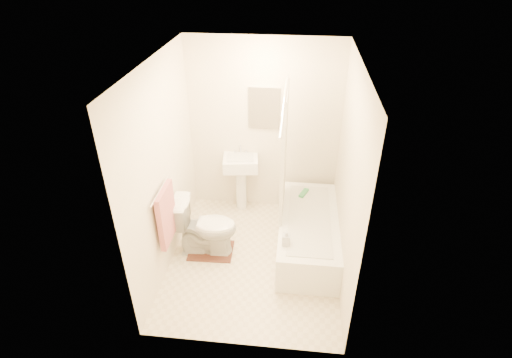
# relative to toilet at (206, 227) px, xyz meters

# --- Properties ---
(floor) EXTENTS (2.40, 2.40, 0.00)m
(floor) POSITION_rel_toilet_xyz_m (0.60, -0.10, -0.37)
(floor) COLOR beige
(floor) RESTS_ON ground
(ceiling) EXTENTS (2.40, 2.40, 0.00)m
(ceiling) POSITION_rel_toilet_xyz_m (0.60, -0.10, 2.03)
(ceiling) COLOR white
(ceiling) RESTS_ON ground
(wall_back) EXTENTS (2.00, 0.02, 2.40)m
(wall_back) POSITION_rel_toilet_xyz_m (0.60, 1.10, 0.83)
(wall_back) COLOR beige
(wall_back) RESTS_ON ground
(wall_left) EXTENTS (0.02, 2.40, 2.40)m
(wall_left) POSITION_rel_toilet_xyz_m (-0.40, -0.10, 0.83)
(wall_left) COLOR beige
(wall_left) RESTS_ON ground
(wall_right) EXTENTS (0.02, 2.40, 2.40)m
(wall_right) POSITION_rel_toilet_xyz_m (1.60, -0.10, 0.83)
(wall_right) COLOR beige
(wall_right) RESTS_ON ground
(mirror) EXTENTS (0.40, 0.03, 0.55)m
(mirror) POSITION_rel_toilet_xyz_m (0.60, 1.08, 1.13)
(mirror) COLOR white
(mirror) RESTS_ON wall_back
(curtain_rod) EXTENTS (0.03, 1.70, 0.03)m
(curtain_rod) POSITION_rel_toilet_xyz_m (0.90, -0.00, 1.63)
(curtain_rod) COLOR silver
(curtain_rod) RESTS_ON wall_back
(shower_curtain) EXTENTS (0.04, 0.80, 1.55)m
(shower_curtain) POSITION_rel_toilet_xyz_m (0.90, 0.40, 0.85)
(shower_curtain) COLOR silver
(shower_curtain) RESTS_ON curtain_rod
(towel_bar) EXTENTS (0.02, 0.60, 0.02)m
(towel_bar) POSITION_rel_toilet_xyz_m (-0.36, -0.35, 0.73)
(towel_bar) COLOR silver
(towel_bar) RESTS_ON wall_left
(towel) EXTENTS (0.06, 0.45, 0.66)m
(towel) POSITION_rel_toilet_xyz_m (-0.33, -0.35, 0.41)
(towel) COLOR #CC7266
(towel) RESTS_ON towel_bar
(toilet_paper) EXTENTS (0.11, 0.12, 0.12)m
(toilet_paper) POSITION_rel_toilet_xyz_m (-0.33, 0.02, 0.33)
(toilet_paper) COLOR white
(toilet_paper) RESTS_ON wall_left
(toilet) EXTENTS (0.77, 0.45, 0.74)m
(toilet) POSITION_rel_toilet_xyz_m (0.00, 0.00, 0.00)
(toilet) COLOR white
(toilet) RESTS_ON floor
(sink) EXTENTS (0.51, 0.43, 0.91)m
(sink) POSITION_rel_toilet_xyz_m (0.30, 0.96, 0.08)
(sink) COLOR white
(sink) RESTS_ON floor
(bathtub) EXTENTS (0.71, 1.62, 0.45)m
(bathtub) POSITION_rel_toilet_xyz_m (1.24, 0.20, -0.15)
(bathtub) COLOR white
(bathtub) RESTS_ON floor
(bath_mat) EXTENTS (0.56, 0.43, 0.02)m
(bath_mat) POSITION_rel_toilet_xyz_m (0.05, -0.01, -0.36)
(bath_mat) COLOR #54301F
(bath_mat) RESTS_ON floor
(soap_bottle) EXTENTS (0.09, 0.09, 0.19)m
(soap_bottle) POSITION_rel_toilet_xyz_m (0.98, -0.31, 0.18)
(soap_bottle) COLOR white
(soap_bottle) RESTS_ON bathtub
(scrub_brush) EXTENTS (0.14, 0.22, 0.04)m
(scrub_brush) POSITION_rel_toilet_xyz_m (1.17, 0.71, 0.10)
(scrub_brush) COLOR #40A058
(scrub_brush) RESTS_ON bathtub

